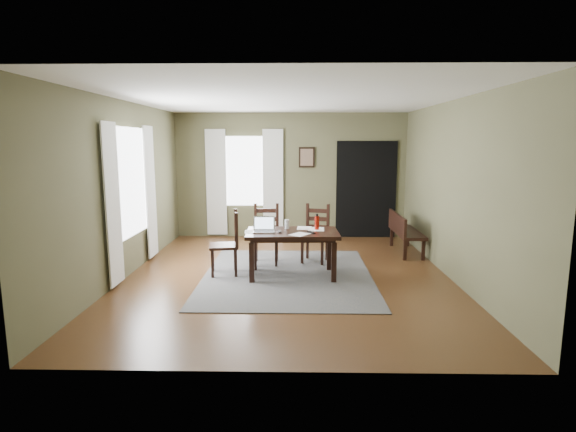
{
  "coord_description": "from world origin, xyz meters",
  "views": [
    {
      "loc": [
        0.14,
        -6.8,
        2.06
      ],
      "look_at": [
        0.0,
        0.3,
        0.9
      ],
      "focal_mm": 28.0,
      "sensor_mm": 36.0,
      "label": 1
    }
  ],
  "objects_px": {
    "chair_back_left": "(266,235)",
    "bench": "(403,229)",
    "chair_back_right": "(316,234)",
    "dining_table": "(292,237)",
    "laptop": "(264,228)",
    "chair_end": "(227,244)",
    "water_bottle": "(317,222)"
  },
  "relations": [
    {
      "from": "chair_back_right",
      "to": "chair_back_left",
      "type": "bearing_deg",
      "value": -154.55
    },
    {
      "from": "chair_end",
      "to": "bench",
      "type": "relative_size",
      "value": 0.76
    },
    {
      "from": "water_bottle",
      "to": "laptop",
      "type": "bearing_deg",
      "value": -168.35
    },
    {
      "from": "dining_table",
      "to": "chair_back_left",
      "type": "distance_m",
      "value": 0.89
    },
    {
      "from": "chair_back_left",
      "to": "laptop",
      "type": "bearing_deg",
      "value": -89.08
    },
    {
      "from": "bench",
      "to": "laptop",
      "type": "xyz_separation_m",
      "value": [
        -2.51,
        -1.59,
        0.33
      ]
    },
    {
      "from": "dining_table",
      "to": "laptop",
      "type": "distance_m",
      "value": 0.46
    },
    {
      "from": "chair_back_right",
      "to": "dining_table",
      "type": "bearing_deg",
      "value": -97.5
    },
    {
      "from": "chair_back_right",
      "to": "water_bottle",
      "type": "xyz_separation_m",
      "value": [
        -0.01,
        -0.74,
        0.34
      ]
    },
    {
      "from": "dining_table",
      "to": "bench",
      "type": "bearing_deg",
      "value": 35.23
    },
    {
      "from": "bench",
      "to": "laptop",
      "type": "bearing_deg",
      "value": 122.3
    },
    {
      "from": "chair_back_right",
      "to": "laptop",
      "type": "bearing_deg",
      "value": -116.0
    },
    {
      "from": "dining_table",
      "to": "chair_back_right",
      "type": "xyz_separation_m",
      "value": [
        0.4,
        0.89,
        -0.14
      ]
    },
    {
      "from": "chair_back_left",
      "to": "bench",
      "type": "height_order",
      "value": "chair_back_left"
    },
    {
      "from": "chair_end",
      "to": "chair_back_left",
      "type": "xyz_separation_m",
      "value": [
        0.56,
        0.68,
        0.0
      ]
    },
    {
      "from": "chair_back_left",
      "to": "laptop",
      "type": "distance_m",
      "value": 0.82
    },
    {
      "from": "bench",
      "to": "laptop",
      "type": "distance_m",
      "value": 2.99
    },
    {
      "from": "chair_end",
      "to": "laptop",
      "type": "bearing_deg",
      "value": 71.17
    },
    {
      "from": "chair_end",
      "to": "chair_back_right",
      "type": "height_order",
      "value": "chair_end"
    },
    {
      "from": "laptop",
      "to": "water_bottle",
      "type": "bearing_deg",
      "value": 9.22
    },
    {
      "from": "chair_back_left",
      "to": "bench",
      "type": "relative_size",
      "value": 0.77
    },
    {
      "from": "chair_end",
      "to": "bench",
      "type": "distance_m",
      "value": 3.44
    },
    {
      "from": "laptop",
      "to": "water_bottle",
      "type": "xyz_separation_m",
      "value": [
        0.82,
        0.17,
        0.06
      ]
    },
    {
      "from": "chair_back_right",
      "to": "bench",
      "type": "distance_m",
      "value": 1.82
    },
    {
      "from": "chair_end",
      "to": "water_bottle",
      "type": "height_order",
      "value": "chair_end"
    },
    {
      "from": "chair_back_right",
      "to": "bench",
      "type": "height_order",
      "value": "chair_back_right"
    },
    {
      "from": "chair_end",
      "to": "chair_back_right",
      "type": "distance_m",
      "value": 1.64
    },
    {
      "from": "chair_end",
      "to": "water_bottle",
      "type": "bearing_deg",
      "value": 83.46
    },
    {
      "from": "dining_table",
      "to": "laptop",
      "type": "height_order",
      "value": "laptop"
    },
    {
      "from": "dining_table",
      "to": "chair_back_left",
      "type": "bearing_deg",
      "value": 119.3
    },
    {
      "from": "chair_end",
      "to": "dining_table",
      "type": "bearing_deg",
      "value": 76.09
    },
    {
      "from": "dining_table",
      "to": "chair_end",
      "type": "distance_m",
      "value": 1.03
    }
  ]
}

